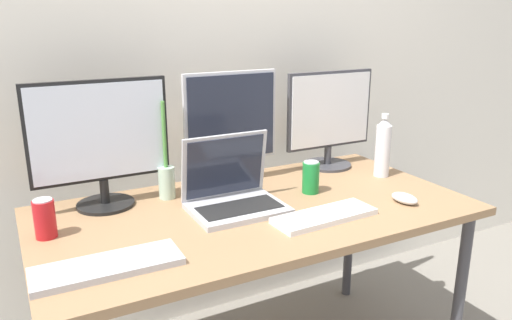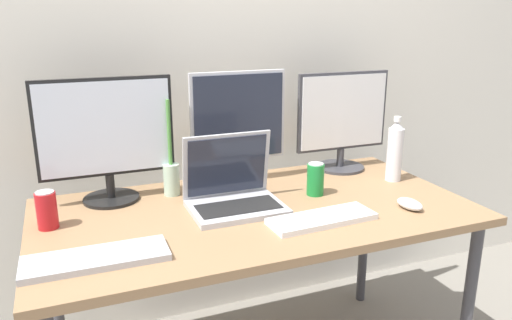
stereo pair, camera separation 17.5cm
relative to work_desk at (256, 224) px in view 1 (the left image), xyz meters
The scene contains 13 objects.
wall_back 0.86m from the work_desk, 90.00° to the left, with size 7.00×0.08×2.60m, color silver.
work_desk is the anchor object (origin of this frame).
monitor_left 0.63m from the work_desk, 150.31° to the left, with size 0.49×0.21×0.46m.
monitor_center 0.43m from the work_desk, 82.22° to the left, with size 0.40×0.18×0.46m.
monitor_right 0.67m from the work_desk, 29.44° to the left, with size 0.43×0.22×0.43m.
laptop_silver 0.15m from the work_desk, 151.56° to the left, with size 0.33×0.25×0.26m.
keyboard_main 0.27m from the work_desk, 50.97° to the right, with size 0.37×0.13×0.02m, color white.
keyboard_aux 0.61m from the work_desk, 159.77° to the right, with size 0.40×0.14×0.02m, color #B2B2B7.
mouse_by_keyboard 0.56m from the work_desk, 22.69° to the right, with size 0.06×0.11×0.04m, color silver.
water_bottle 0.68m from the work_desk, ahead, with size 0.06×0.06×0.27m.
soda_can_near_keyboard 0.29m from the work_desk, ahead, with size 0.07×0.07×0.13m.
soda_can_by_laptop 0.71m from the work_desk, behind, with size 0.07×0.07×0.13m.
bamboo_vase 0.38m from the work_desk, 135.60° to the left, with size 0.06×0.06×0.37m.
Camera 1 is at (-0.78, -1.49, 1.42)m, focal length 35.00 mm.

